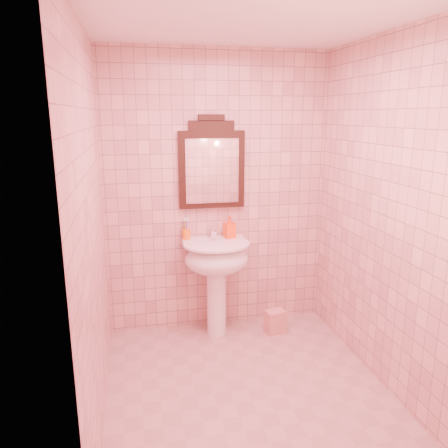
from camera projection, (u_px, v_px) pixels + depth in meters
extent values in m
plane|color=tan|center=(247.00, 389.00, 3.18)|extent=(2.20, 2.20, 0.00)
cube|color=beige|center=(218.00, 194.00, 3.92)|extent=(2.00, 0.02, 2.50)
cylinder|color=white|center=(216.00, 297.00, 3.92)|extent=(0.17, 0.17, 0.70)
ellipsoid|color=white|center=(217.00, 259.00, 3.81)|extent=(0.56, 0.46, 0.28)
cube|color=white|center=(213.00, 241.00, 3.94)|extent=(0.56, 0.15, 0.05)
cylinder|color=white|center=(217.00, 244.00, 3.78)|extent=(0.58, 0.58, 0.02)
cylinder|color=white|center=(213.00, 233.00, 3.92)|extent=(0.04, 0.04, 0.09)
cylinder|color=white|center=(214.00, 231.00, 3.86)|extent=(0.02, 0.10, 0.02)
cylinder|color=white|center=(215.00, 235.00, 3.82)|extent=(0.02, 0.02, 0.04)
cube|color=white|center=(213.00, 227.00, 3.91)|extent=(0.02, 0.07, 0.01)
cube|color=black|center=(212.00, 170.00, 3.83)|extent=(0.58, 0.05, 0.67)
cube|color=black|center=(211.00, 126.00, 3.74)|extent=(0.39, 0.05, 0.08)
cube|color=black|center=(211.00, 118.00, 3.72)|extent=(0.22, 0.05, 0.06)
cube|color=white|center=(212.00, 171.00, 3.80)|extent=(0.47, 0.01, 0.56)
cylinder|color=orange|center=(186.00, 234.00, 3.90)|extent=(0.07, 0.07, 0.09)
cylinder|color=silver|center=(188.00, 230.00, 3.89)|extent=(0.01, 0.01, 0.17)
cylinder|color=#338CD8|center=(187.00, 229.00, 3.90)|extent=(0.01, 0.01, 0.17)
cylinder|color=#E5334C|center=(185.00, 229.00, 3.90)|extent=(0.01, 0.01, 0.17)
cylinder|color=#3FBF59|center=(184.00, 230.00, 3.88)|extent=(0.01, 0.01, 0.17)
cylinder|color=#D8CC4C|center=(185.00, 230.00, 3.87)|extent=(0.01, 0.01, 0.17)
cylinder|color=purple|center=(187.00, 230.00, 3.87)|extent=(0.01, 0.01, 0.17)
imported|color=#FF4D15|center=(230.00, 227.00, 3.92)|extent=(0.11, 0.11, 0.20)
cube|color=#C8767C|center=(275.00, 322.00, 3.98)|extent=(0.20, 0.15, 0.21)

